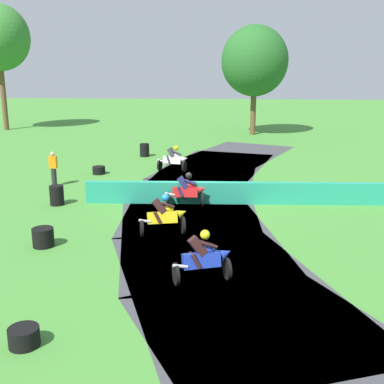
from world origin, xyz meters
TOP-DOWN VIEW (x-y plane):
  - ground_plane at (0.00, 0.00)m, footprint 120.00×120.00m
  - track_asphalt at (1.16, 0.05)m, footprint 10.15×32.64m
  - safety_barrier at (5.57, 0.23)m, footprint 19.80×1.13m
  - motorcycle_lead_white at (-1.36, 6.19)m, footprint 1.73×1.10m
  - motorcycle_chase_red at (-0.14, -0.45)m, footprint 1.68×0.75m
  - motorcycle_trailing_yellow at (-0.64, -3.77)m, footprint 1.68×1.08m
  - motorcycle_fourth_blue at (0.85, -7.37)m, footprint 1.68×1.15m
  - tire_stack_near at (-3.61, 10.21)m, footprint 0.57×0.57m
  - tire_stack_mid_a at (-5.19, 5.15)m, footprint 0.66×0.66m
  - tire_stack_mid_b at (-5.44, -0.61)m, footprint 0.57×0.57m
  - tire_stack_far at (-4.31, -5.22)m, footprint 0.67×0.67m
  - tire_stack_extra_a at (-2.67, -10.75)m, footprint 0.64×0.64m
  - track_marshal at (-6.62, 2.47)m, footprint 0.34×0.24m
  - tree_far_right at (3.52, 20.33)m, footprint 5.20×5.20m

SIDE VIEW (x-z plane):
  - ground_plane at x=0.00m, z-range 0.00..0.00m
  - track_asphalt at x=1.16m, z-range 0.00..0.01m
  - tire_stack_mid_a at x=-5.19m, z-range 0.00..0.40m
  - tire_stack_extra_a at x=-2.67m, z-range 0.00..0.40m
  - tire_stack_far at x=-4.31m, z-range 0.00..0.60m
  - tire_stack_near at x=-3.61m, z-range 0.00..0.80m
  - tire_stack_mid_b at x=-5.44m, z-range 0.00..0.80m
  - safety_barrier at x=5.57m, z-range 0.00..0.90m
  - motorcycle_lead_white at x=-1.36m, z-range -0.08..1.35m
  - motorcycle_trailing_yellow at x=-0.64m, z-range -0.07..1.35m
  - motorcycle_fourth_blue at x=0.85m, z-range -0.06..1.36m
  - motorcycle_chase_red at x=-0.14m, z-range -0.06..1.37m
  - track_marshal at x=-6.62m, z-range 0.00..1.63m
  - tree_far_right at x=3.52m, z-range 1.49..9.97m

